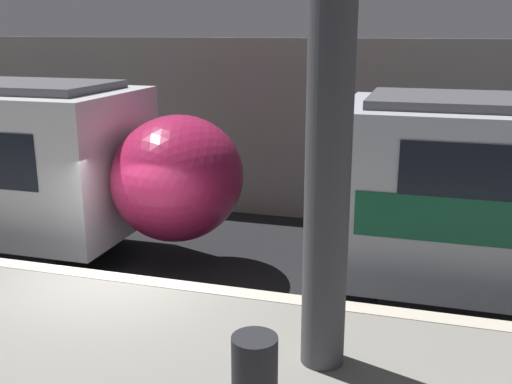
# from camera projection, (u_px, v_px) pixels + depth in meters

# --- Properties ---
(ground_plane) EXTENTS (120.00, 120.00, 0.00)m
(ground_plane) POSITION_uv_depth(u_px,v_px,m) (122.00, 335.00, 9.39)
(ground_plane) COLOR black
(station_rear_barrier) EXTENTS (50.00, 0.15, 4.43)m
(station_rear_barrier) POSITION_uv_depth(u_px,v_px,m) (248.00, 128.00, 15.04)
(station_rear_barrier) COLOR #9E998E
(station_rear_barrier) RESTS_ON ground
(support_pillar_near) EXTENTS (0.48, 0.48, 4.17)m
(support_pillar_near) POSITION_uv_depth(u_px,v_px,m) (328.00, 181.00, 6.17)
(support_pillar_near) COLOR #47474C
(support_pillar_near) RESTS_ON platform
(trash_bin) EXTENTS (0.44, 0.44, 0.85)m
(trash_bin) POSITION_uv_depth(u_px,v_px,m) (255.00, 378.00, 5.64)
(trash_bin) COLOR #232328
(trash_bin) RESTS_ON platform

